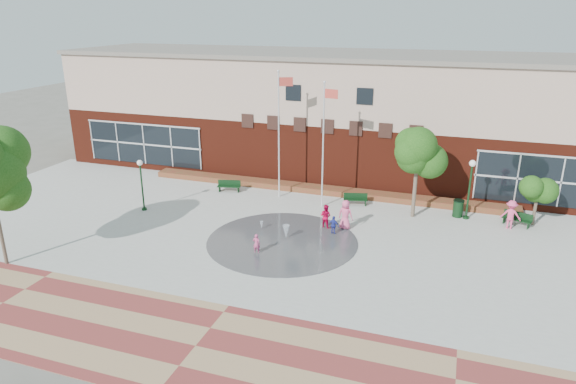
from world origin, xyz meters
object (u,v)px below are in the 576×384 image
(bench_left, at_px, (229,188))
(child_splash, at_px, (257,244))
(flagpole_left, at_px, (279,129))
(flagpole_right, at_px, (324,139))
(trash_can, at_px, (458,208))

(bench_left, height_order, child_splash, child_splash)
(child_splash, bearing_deg, flagpole_left, -81.77)
(flagpole_left, bearing_deg, child_splash, -102.69)
(flagpole_left, xyz_separation_m, child_splash, (1.80, -8.68, -4.24))
(flagpole_right, relative_size, bench_left, 4.84)
(flagpole_left, xyz_separation_m, flagpole_right, (3.30, -0.93, -0.23))
(bench_left, distance_m, trash_can, 15.50)
(trash_can, bearing_deg, bench_left, -178.86)
(flagpole_left, relative_size, flagpole_right, 1.05)
(flagpole_right, distance_m, child_splash, 8.85)
(flagpole_right, xyz_separation_m, trash_can, (8.44, 1.04, -4.00))
(flagpole_left, bearing_deg, trash_can, -23.84)
(flagpole_left, distance_m, child_splash, 9.83)
(flagpole_left, relative_size, trash_can, 7.84)
(trash_can, relative_size, child_splash, 0.99)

